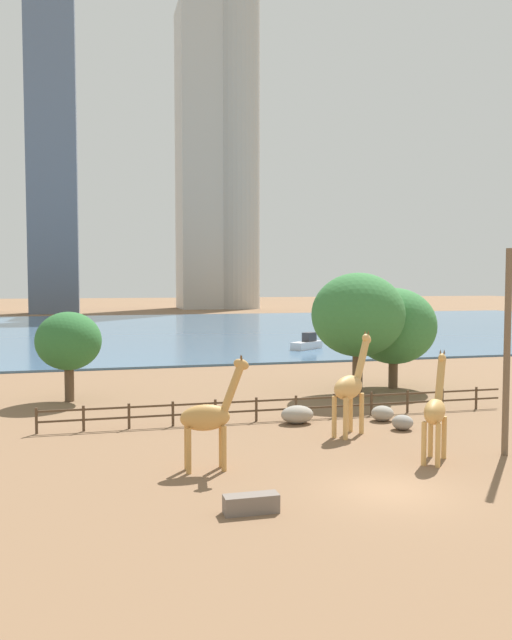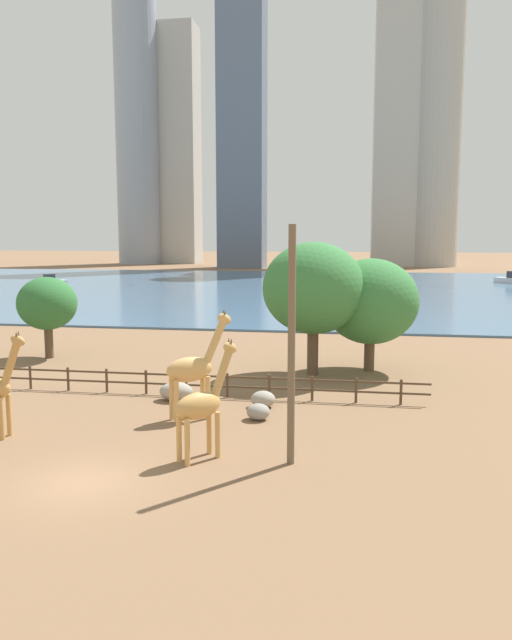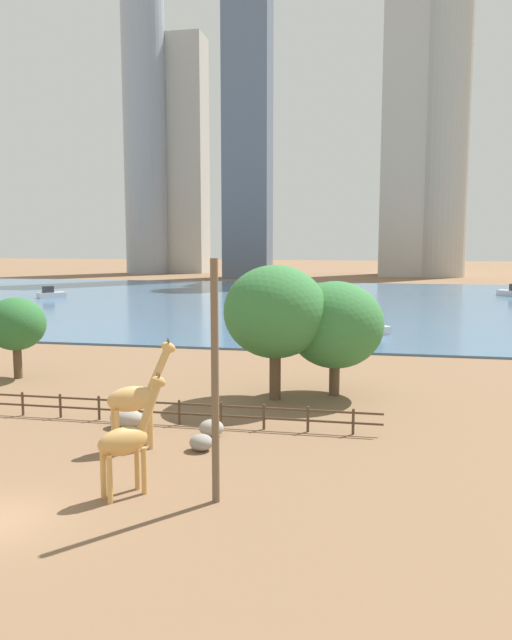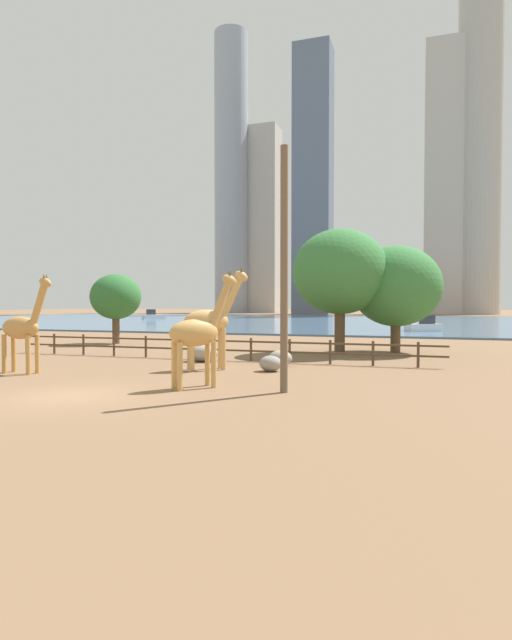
# 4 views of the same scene
# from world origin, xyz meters

# --- Properties ---
(ground_plane) EXTENTS (400.00, 400.00, 0.00)m
(ground_plane) POSITION_xyz_m (0.00, 80.00, 0.00)
(ground_plane) COLOR brown
(harbor_water) EXTENTS (180.00, 86.00, 0.20)m
(harbor_water) POSITION_xyz_m (0.00, 77.00, 0.10)
(harbor_water) COLOR #476B8C
(harbor_water) RESTS_ON ground
(giraffe_tall) EXTENTS (3.03, 2.50, 5.05)m
(giraffe_tall) POSITION_xyz_m (1.88, 8.01, 2.38)
(giraffe_tall) COLOR tan
(giraffe_tall) RESTS_ON ground
(giraffe_companion) EXTENTS (2.84, 0.83, 4.59)m
(giraffe_companion) POSITION_xyz_m (-5.81, 4.07, 2.14)
(giraffe_companion) COLOR #C18C47
(giraffe_companion) RESTS_ON ground
(giraffe_young) EXTENTS (2.33, 2.56, 4.56)m
(giraffe_young) POSITION_xyz_m (3.54, 2.98, 2.13)
(giraffe_young) COLOR tan
(giraffe_young) RESTS_ON ground
(utility_pole) EXTENTS (0.28, 0.28, 8.90)m
(utility_pole) POSITION_xyz_m (6.94, 3.02, 4.45)
(utility_pole) COLOR brown
(utility_pole) RESTS_ON ground
(boulder_near_fence) EXTENTS (1.08, 1.01, 0.76)m
(boulder_near_fence) POSITION_xyz_m (4.87, 8.32, 0.38)
(boulder_near_fence) COLOR gray
(boulder_near_fence) RESTS_ON ground
(boulder_by_pole) EXTENTS (1.22, 1.09, 0.82)m
(boulder_by_pole) POSITION_xyz_m (4.78, 10.43, 0.41)
(boulder_by_pole) COLOR gray
(boulder_by_pole) RESTS_ON ground
(boulder_small) EXTENTS (1.75, 1.27, 0.95)m
(boulder_small) POSITION_xyz_m (0.14, 10.99, 0.48)
(boulder_small) COLOR gray
(boulder_small) RESTS_ON ground
(feeding_trough) EXTENTS (1.80, 0.60, 0.60)m
(feeding_trough) POSITION_xyz_m (-5.31, -0.80, 0.30)
(feeding_trough) COLOR #72665B
(feeding_trough) RESTS_ON ground
(enclosure_fence) EXTENTS (26.12, 0.14, 1.30)m
(enclosure_fence) POSITION_xyz_m (-0.30, 12.00, 0.76)
(enclosure_fence) COLOR #4C3826
(enclosure_fence) RESTS_ON ground
(tree_left_large) EXTENTS (6.16, 6.16, 8.09)m
(tree_left_large) POSITION_xyz_m (6.69, 18.09, 5.30)
(tree_left_large) COLOR brown
(tree_left_large) RESTS_ON ground
(tree_center_broad) EXTENTS (4.05, 4.05, 5.63)m
(tree_center_broad) POSITION_xyz_m (-11.76, 20.39, 3.77)
(tree_center_broad) COLOR brown
(tree_center_broad) RESTS_ON ground
(tree_right_tall) EXTENTS (5.92, 5.92, 7.06)m
(tree_right_tall) POSITION_xyz_m (10.13, 19.75, 4.38)
(tree_right_tall) COLOR brown
(tree_right_tall) RESTS_ON ground
(boat_sailboat) EXTENTS (4.13, 3.53, 1.78)m
(boat_sailboat) POSITION_xyz_m (12.15, 43.99, 0.80)
(boat_sailboat) COLOR silver
(boat_sailboat) RESTS_ON harbor_water
(boat_tug) EXTENTS (4.74, 4.32, 2.08)m
(boat_tug) POSITION_xyz_m (35.01, 92.17, 0.91)
(boat_tug) COLOR silver
(boat_tug) RESTS_ON harbor_water
(skyline_tower_needle) EXTENTS (12.30, 15.82, 83.88)m
(skyline_tower_needle) POSITION_xyz_m (18.99, 155.31, 41.94)
(skyline_tower_needle) COLOR #B7B2A8
(skyline_tower_needle) RESTS_ON ground
(skyline_block_central) EXTENTS (11.24, 9.32, 81.20)m
(skyline_block_central) POSITION_xyz_m (-19.51, 136.60, 40.60)
(skyline_block_central) COLOR slate
(skyline_block_central) RESTS_ON ground
(skyline_tower_glass) EXTENTS (12.92, 12.92, 109.13)m
(skyline_tower_glass) POSITION_xyz_m (28.65, 151.83, 54.56)
(skyline_tower_glass) COLOR #ADA89E
(skyline_tower_glass) RESTS_ON ground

